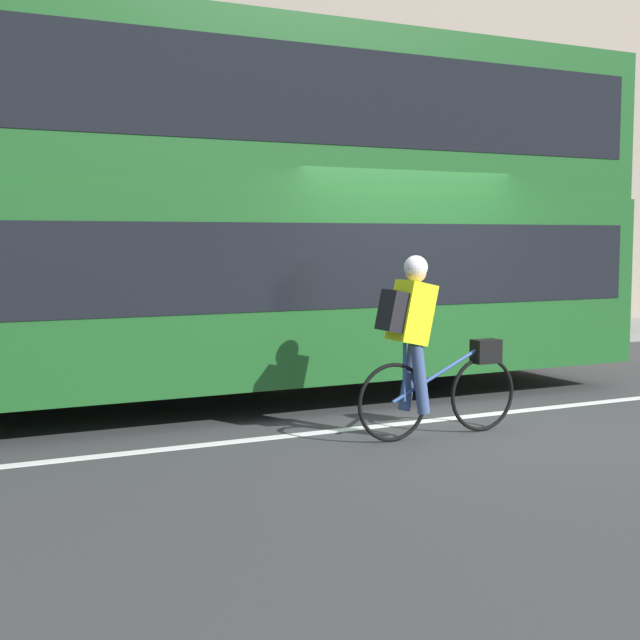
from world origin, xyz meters
TOP-DOWN VIEW (x-y plane):
  - ground_plane at (0.00, 0.00)m, footprint 80.00×80.00m
  - road_center_line at (0.00, 0.05)m, footprint 50.00×0.14m
  - sidewalk_curb at (0.00, 5.29)m, footprint 60.00×2.35m
  - building_facade at (0.00, 6.62)m, footprint 60.00×0.30m
  - bus at (-2.35, 1.89)m, footprint 10.82×2.56m
  - cyclist_on_bike at (-0.64, -0.56)m, footprint 1.68×0.32m

SIDE VIEW (x-z plane):
  - ground_plane at x=0.00m, z-range 0.00..0.00m
  - road_center_line at x=0.00m, z-range 0.00..0.01m
  - sidewalk_curb at x=0.00m, z-range 0.00..0.13m
  - cyclist_on_bike at x=-0.64m, z-range 0.06..1.71m
  - bus at x=-2.35m, z-range 0.22..4.18m
  - building_facade at x=0.00m, z-range 0.00..9.72m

